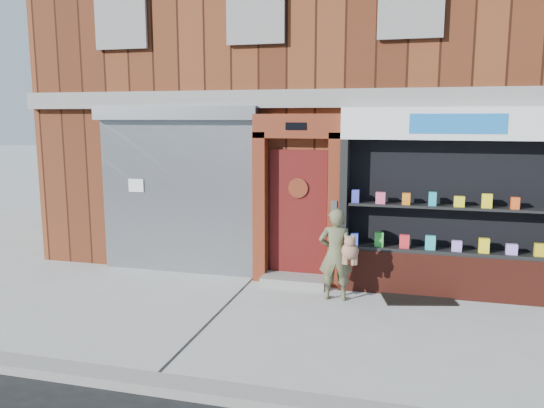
% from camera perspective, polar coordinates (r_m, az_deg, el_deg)
% --- Properties ---
extents(ground, '(80.00, 80.00, 0.00)m').
position_cam_1_polar(ground, '(7.51, 5.33, -12.97)').
color(ground, '#9E9E99').
rests_on(ground, ground).
extents(curb, '(60.00, 0.30, 0.12)m').
position_cam_1_polar(curb, '(5.59, 1.42, -20.57)').
color(curb, gray).
rests_on(curb, ground).
extents(building, '(12.00, 8.16, 8.00)m').
position_cam_1_polar(building, '(12.96, 10.14, 14.28)').
color(building, '#4C2111').
rests_on(building, ground).
extents(shutter_bay, '(3.10, 0.30, 3.04)m').
position_cam_1_polar(shutter_bay, '(9.77, -10.20, 2.55)').
color(shutter_bay, gray).
rests_on(shutter_bay, ground).
extents(red_door_bay, '(1.52, 0.58, 2.90)m').
position_cam_1_polar(red_door_bay, '(9.03, 2.73, 0.47)').
color(red_door_bay, '#602110').
rests_on(red_door_bay, ground).
extents(pharmacy_bay, '(3.50, 0.41, 3.00)m').
position_cam_1_polar(pharmacy_bay, '(8.83, 18.72, -0.79)').
color(pharmacy_bay, '#571E14').
rests_on(pharmacy_bay, ground).
extents(woman, '(0.65, 0.41, 1.46)m').
position_cam_1_polar(woman, '(8.35, 6.99, -5.35)').
color(woman, brown).
rests_on(woman, ground).
extents(doormat, '(1.23, 0.99, 0.03)m').
position_cam_1_polar(doormat, '(8.88, 15.29, -9.62)').
color(doormat, black).
rests_on(doormat, ground).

